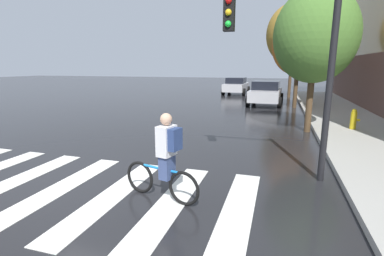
# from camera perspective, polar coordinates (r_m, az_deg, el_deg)

# --- Properties ---
(ground_plane) EXTENTS (120.00, 120.00, 0.00)m
(ground_plane) POSITION_cam_1_polar(r_m,az_deg,el_deg) (6.61, -23.71, -11.11)
(ground_plane) COLOR black
(crosswalk_stripes) EXTENTS (7.94, 3.65, 0.01)m
(crosswalk_stripes) POSITION_cam_1_polar(r_m,az_deg,el_deg) (6.70, -24.74, -10.82)
(crosswalk_stripes) COLOR silver
(crosswalk_stripes) RESTS_ON ground
(sedan_mid) EXTENTS (2.29, 4.63, 1.57)m
(sedan_mid) POSITION_cam_1_polar(r_m,az_deg,el_deg) (19.62, 14.63, 6.93)
(sedan_mid) COLOR #B7B7BC
(sedan_mid) RESTS_ON ground
(sedan_far) EXTENTS (2.17, 4.44, 1.52)m
(sedan_far) POSITION_cam_1_polar(r_m,az_deg,el_deg) (26.65, 8.89, 8.43)
(sedan_far) COLOR #B7B7BC
(sedan_far) RESTS_ON ground
(cyclist) EXTENTS (1.67, 0.48, 1.69)m
(cyclist) POSITION_cam_1_polar(r_m,az_deg,el_deg) (5.31, -5.36, -6.03)
(cyclist) COLOR black
(cyclist) RESTS_ON ground
(traffic_light_near) EXTENTS (2.47, 0.28, 4.20)m
(traffic_light_near) POSITION_cam_1_polar(r_m,az_deg,el_deg) (6.58, 19.17, 14.71)
(traffic_light_near) COLOR black
(traffic_light_near) RESTS_ON ground
(fire_hydrant) EXTENTS (0.33, 0.22, 0.78)m
(fire_hydrant) POSITION_cam_1_polar(r_m,az_deg,el_deg) (12.48, 29.72, 1.55)
(fire_hydrant) COLOR gold
(fire_hydrant) RESTS_ON sidewalk
(street_tree_near) EXTENTS (3.00, 3.00, 5.34)m
(street_tree_near) POSITION_cam_1_polar(r_m,az_deg,el_deg) (11.81, 23.53, 16.64)
(street_tree_near) COLOR #4C3823
(street_tree_near) RESTS_ON ground
(street_tree_mid) EXTENTS (3.13, 3.13, 5.56)m
(street_tree_mid) POSITION_cam_1_polar(r_m,az_deg,el_deg) (18.59, 20.70, 15.37)
(street_tree_mid) COLOR #4C3823
(street_tree_mid) RESTS_ON ground
(street_tree_far) EXTENTS (4.15, 4.15, 7.39)m
(street_tree_far) POSITION_cam_1_polar(r_m,az_deg,el_deg) (24.94, 19.67, 17.32)
(street_tree_far) COLOR #4C3823
(street_tree_far) RESTS_ON ground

